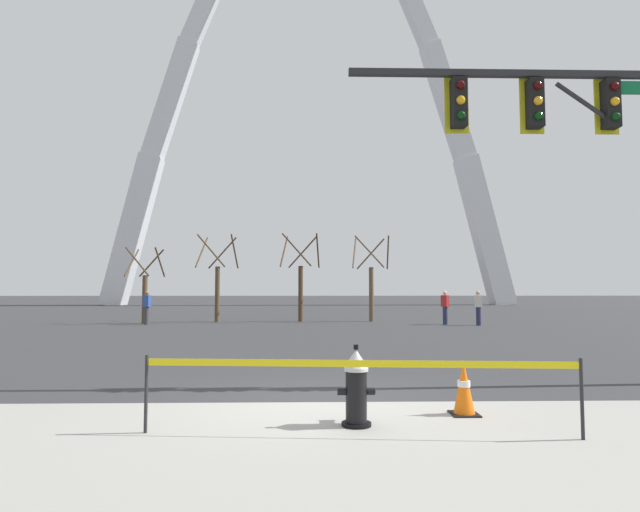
% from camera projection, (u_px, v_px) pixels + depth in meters
% --- Properties ---
extents(ground_plane, '(240.00, 240.00, 0.00)m').
position_uv_depth(ground_plane, '(319.00, 401.00, 7.56)').
color(ground_plane, '#333335').
extents(fire_hydrant, '(0.46, 0.48, 0.99)m').
position_uv_depth(fire_hydrant, '(356.00, 388.00, 6.21)').
color(fire_hydrant, black).
rests_on(fire_hydrant, ground).
extents(caution_tape_barrier, '(4.97, 0.42, 0.90)m').
position_uv_depth(caution_tape_barrier, '(359.00, 382.00, 5.77)').
color(caution_tape_barrier, '#232326').
rests_on(caution_tape_barrier, ground).
extents(traffic_cone_by_hydrant, '(0.36, 0.36, 0.73)m').
position_uv_depth(traffic_cone_by_hydrant, '(464.00, 388.00, 6.74)').
color(traffic_cone_by_hydrant, black).
rests_on(traffic_cone_by_hydrant, ground).
extents(traffic_signal_gantry, '(6.42, 0.44, 6.00)m').
position_uv_depth(traffic_signal_gantry, '(593.00, 146.00, 9.21)').
color(traffic_signal_gantry, '#232326').
rests_on(traffic_signal_gantry, ground).
extents(monument_arch, '(43.40, 2.23, 48.02)m').
position_uv_depth(monument_arch, '(310.00, 111.00, 54.78)').
color(monument_arch, silver).
rests_on(monument_arch, ground).
extents(tree_far_left, '(1.70, 1.71, 3.68)m').
position_uv_depth(tree_far_left, '(145.00, 290.00, 24.61)').
color(tree_far_left, brown).
rests_on(tree_far_left, ground).
extents(tree_left_mid, '(2.04, 2.05, 4.43)m').
position_uv_depth(tree_left_mid, '(217.00, 283.00, 25.94)').
color(tree_left_mid, brown).
rests_on(tree_left_mid, ground).
extents(tree_center_left, '(2.07, 2.09, 4.51)m').
position_uv_depth(tree_center_left, '(301.00, 283.00, 26.26)').
color(tree_center_left, '#473323').
rests_on(tree_center_left, ground).
extents(tree_center_right, '(2.03, 2.04, 4.41)m').
position_uv_depth(tree_center_right, '(371.00, 284.00, 26.34)').
color(tree_center_right, brown).
rests_on(tree_center_right, ground).
extents(pedestrian_walking_left, '(0.38, 0.28, 1.59)m').
position_uv_depth(pedestrian_walking_left, '(478.00, 308.00, 23.35)').
color(pedestrian_walking_left, '#232847').
rests_on(pedestrian_walking_left, ground).
extents(pedestrian_standing_center, '(0.39, 0.33, 1.59)m').
position_uv_depth(pedestrian_standing_center, '(147.00, 307.00, 23.87)').
color(pedestrian_standing_center, '#38383D').
rests_on(pedestrian_standing_center, ground).
extents(pedestrian_walking_right, '(0.36, 0.39, 1.59)m').
position_uv_depth(pedestrian_walking_right, '(445.00, 307.00, 23.90)').
color(pedestrian_walking_right, '#232847').
rests_on(pedestrian_walking_right, ground).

